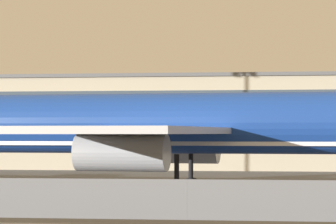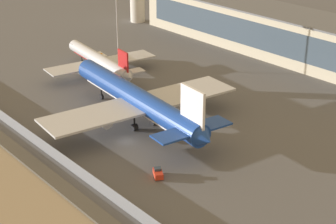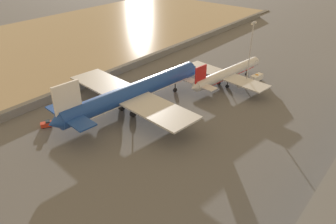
{
  "view_description": "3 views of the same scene",
  "coord_description": "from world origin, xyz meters",
  "px_view_note": "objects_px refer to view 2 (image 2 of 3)",
  "views": [
    {
      "loc": [
        7.21,
        -72.74,
        5.29
      ],
      "look_at": [
        -4.39,
        6.48,
        7.02
      ],
      "focal_mm": 105.0,
      "sensor_mm": 36.0,
      "label": 1
    },
    {
      "loc": [
        88.83,
        -62.73,
        54.51
      ],
      "look_at": [
        1.33,
        10.49,
        4.4
      ],
      "focal_mm": 60.0,
      "sensor_mm": 36.0,
      "label": 2
    },
    {
      "loc": [
        54.24,
        69.99,
        47.53
      ],
      "look_at": [
        -8.43,
        18.52,
        2.11
      ],
      "focal_mm": 35.0,
      "sensor_mm": 36.0,
      "label": 3
    }
  ],
  "objects_px": {
    "baggage_tug": "(158,173)",
    "ops_van": "(101,57)",
    "passenger_jet_silver": "(100,61)",
    "apron_light_mast_apron_west": "(117,26)",
    "cargo_jet_blue": "(138,100)"
  },
  "relations": [
    {
      "from": "baggage_tug",
      "to": "ops_van",
      "type": "xyz_separation_m",
      "value": [
        -65.07,
        30.35,
        0.47
      ]
    },
    {
      "from": "passenger_jet_silver",
      "to": "apron_light_mast_apron_west",
      "type": "xyz_separation_m",
      "value": [
        -0.82,
        7.07,
        8.65
      ]
    },
    {
      "from": "cargo_jet_blue",
      "to": "passenger_jet_silver",
      "type": "distance_m",
      "value": 35.77
    },
    {
      "from": "ops_van",
      "to": "apron_light_mast_apron_west",
      "type": "distance_m",
      "value": 14.39
    },
    {
      "from": "ops_van",
      "to": "baggage_tug",
      "type": "bearing_deg",
      "value": -25.01
    },
    {
      "from": "cargo_jet_blue",
      "to": "baggage_tug",
      "type": "bearing_deg",
      "value": -28.53
    },
    {
      "from": "cargo_jet_blue",
      "to": "apron_light_mast_apron_west",
      "type": "bearing_deg",
      "value": 151.28
    },
    {
      "from": "passenger_jet_silver",
      "to": "baggage_tug",
      "type": "height_order",
      "value": "passenger_jet_silver"
    },
    {
      "from": "passenger_jet_silver",
      "to": "cargo_jet_blue",
      "type": "bearing_deg",
      "value": -19.37
    },
    {
      "from": "baggage_tug",
      "to": "apron_light_mast_apron_west",
      "type": "relative_size",
      "value": 0.16
    },
    {
      "from": "baggage_tug",
      "to": "ops_van",
      "type": "distance_m",
      "value": 71.81
    },
    {
      "from": "baggage_tug",
      "to": "passenger_jet_silver",
      "type": "bearing_deg",
      "value": 156.87
    },
    {
      "from": "passenger_jet_silver",
      "to": "ops_van",
      "type": "relative_size",
      "value": 6.8
    },
    {
      "from": "cargo_jet_blue",
      "to": "baggage_tug",
      "type": "distance_m",
      "value": 25.38
    },
    {
      "from": "cargo_jet_blue",
      "to": "ops_van",
      "type": "height_order",
      "value": "cargo_jet_blue"
    }
  ]
}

